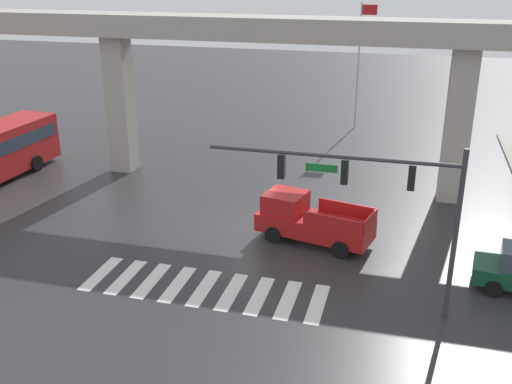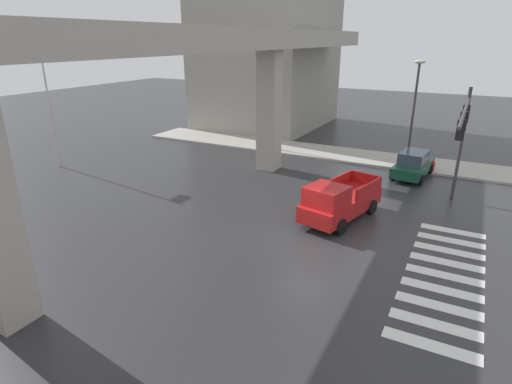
% 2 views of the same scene
% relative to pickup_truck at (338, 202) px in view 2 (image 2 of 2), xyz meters
% --- Properties ---
extents(ground_plane, '(120.00, 120.00, 0.00)m').
position_rel_pickup_truck_xyz_m(ground_plane, '(-3.09, 0.67, -0.99)').
color(ground_plane, '#2D2D30').
extents(crosswalk_stripes, '(9.35, 2.80, 0.01)m').
position_rel_pickup_truck_xyz_m(crosswalk_stripes, '(-3.09, -5.22, -0.98)').
color(crosswalk_stripes, silver).
rests_on(crosswalk_stripes, ground).
extents(elevated_overpass, '(51.92, 2.43, 9.10)m').
position_rel_pickup_truck_xyz_m(elevated_overpass, '(-3.09, 6.90, 6.83)').
color(elevated_overpass, '#ADA89E').
rests_on(elevated_overpass, ground).
extents(sidewalk_east, '(4.00, 36.00, 0.15)m').
position_rel_pickup_truck_xyz_m(sidewalk_east, '(12.07, 2.67, -0.91)').
color(sidewalk_east, '#ADA89E').
rests_on(sidewalk_east, ground).
extents(pickup_truck, '(5.40, 3.00, 2.08)m').
position_rel_pickup_truck_xyz_m(pickup_truck, '(0.00, 0.00, 0.00)').
color(pickup_truck, red).
rests_on(pickup_truck, ground).
extents(sedan_dark_green, '(4.47, 2.32, 1.72)m').
position_rel_pickup_truck_xyz_m(sedan_dark_green, '(8.96, -2.23, -0.14)').
color(sedan_dark_green, '#14472D').
rests_on(sedan_dark_green, ground).
extents(traffic_signal_mast, '(8.69, 0.32, 6.20)m').
position_rel_pickup_truck_xyz_m(traffic_signal_mast, '(3.14, -4.86, 3.57)').
color(traffic_signal_mast, '#38383D').
rests_on(traffic_signal_mast, ground).
extents(street_lamp_near_corner, '(0.44, 0.70, 7.24)m').
position_rel_pickup_truck_xyz_m(street_lamp_near_corner, '(10.87, -1.58, 3.57)').
color(street_lamp_near_corner, '#38383D').
rests_on(street_lamp_near_corner, ground).
extents(street_lamp_mid_block, '(0.44, 0.70, 7.24)m').
position_rel_pickup_truck_xyz_m(street_lamp_mid_block, '(10.87, 8.38, 3.57)').
color(street_lamp_mid_block, '#38383D').
rests_on(street_lamp_mid_block, ground).
extents(fire_hydrant, '(0.24, 0.24, 0.85)m').
position_rel_pickup_truck_xyz_m(fire_hydrant, '(10.47, -3.32, -0.56)').
color(fire_hydrant, red).
rests_on(fire_hydrant, ground).
extents(flagpole, '(1.16, 0.12, 9.09)m').
position_rel_pickup_truck_xyz_m(flagpole, '(-0.04, 20.25, 4.33)').
color(flagpole, silver).
rests_on(flagpole, ground).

